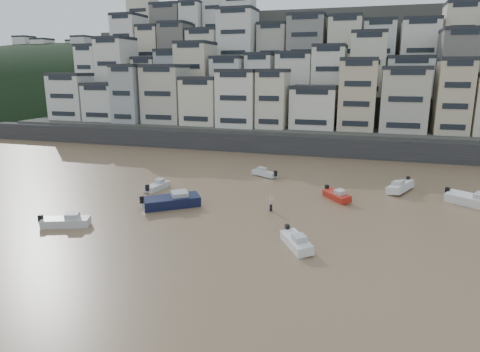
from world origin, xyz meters
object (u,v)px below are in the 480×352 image
(boat_e, at_px, (337,195))
(boat_h, at_px, (265,172))
(boat_g, at_px, (474,199))
(boat_f, at_px, (157,185))
(person_pink, at_px, (271,204))
(boat_j, at_px, (66,220))
(boat_b, at_px, (296,240))
(boat_i, at_px, (400,186))
(boat_c, at_px, (171,199))

(boat_e, height_order, boat_h, boat_e)
(boat_g, bearing_deg, boat_f, -140.07)
(person_pink, bearing_deg, boat_e, 44.41)
(boat_e, xyz_separation_m, boat_h, (-11.24, 8.98, -0.03))
(person_pink, bearing_deg, boat_j, -149.81)
(boat_b, height_order, boat_h, boat_b)
(boat_i, xyz_separation_m, boat_g, (7.81, -4.01, 0.09))
(boat_c, height_order, boat_b, boat_c)
(boat_h, distance_m, boat_g, 27.48)
(boat_f, bearing_deg, boat_e, -78.57)
(boat_c, distance_m, person_pink, 11.38)
(boat_h, distance_m, boat_i, 19.02)
(boat_h, relative_size, person_pink, 2.58)
(boat_b, height_order, boat_i, boat_i)
(boat_e, bearing_deg, boat_h, -166.65)
(boat_h, height_order, person_pink, person_pink)
(boat_j, height_order, boat_e, boat_j)
(boat_h, xyz_separation_m, boat_g, (26.61, -6.88, 0.28))
(boat_j, bearing_deg, boat_e, 13.11)
(person_pink, bearing_deg, boat_i, 41.60)
(boat_h, bearing_deg, boat_e, 169.64)
(boat_j, distance_m, boat_i, 40.39)
(boat_e, distance_m, boat_g, 15.51)
(boat_c, xyz_separation_m, boat_i, (25.41, 14.74, -0.16))
(boat_b, bearing_deg, boat_j, -117.10)
(person_pink, bearing_deg, boat_h, 106.45)
(boat_j, bearing_deg, boat_g, 4.22)
(boat_b, relative_size, boat_h, 1.12)
(boat_h, height_order, boat_g, boat_g)
(boat_b, height_order, boat_g, boat_g)
(boat_f, bearing_deg, person_pink, -98.78)
(boat_g, bearing_deg, boat_c, -128.65)
(boat_c, height_order, person_pink, boat_c)
(boat_j, height_order, boat_g, boat_g)
(boat_j, xyz_separation_m, boat_f, (2.28, 15.11, -0.06))
(boat_j, xyz_separation_m, boat_h, (14.07, 26.35, -0.08))
(boat_c, bearing_deg, boat_i, -8.26)
(boat_c, xyz_separation_m, boat_h, (6.61, 17.61, -0.35))
(boat_h, relative_size, boat_i, 0.76)
(boat_i, height_order, boat_g, boat_g)
(boat_g, xyz_separation_m, person_pink, (-22.03, -8.62, -0.03))
(boat_f, distance_m, boat_h, 16.29)
(boat_g, bearing_deg, boat_e, -138.79)
(boat_f, bearing_deg, boat_g, -77.71)
(boat_b, distance_m, boat_i, 23.96)
(boat_c, xyz_separation_m, boat_e, (17.84, 8.64, -0.32))
(boat_j, relative_size, boat_f, 1.09)
(boat_h, height_order, boat_i, boat_i)
(boat_j, height_order, boat_h, boat_j)
(boat_e, xyz_separation_m, boat_g, (15.37, 2.09, 0.25))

